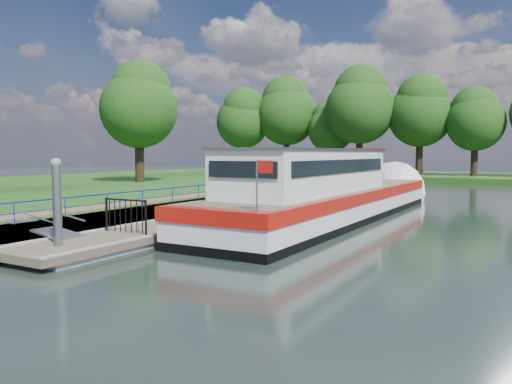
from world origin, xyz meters
The scene contains 16 objects.
ground centered at (0.00, 0.00, 0.00)m, with size 160.00×160.00×0.00m, color black.
riverbank centered at (-18.00, 15.00, 0.39)m, with size 32.00×90.00×0.78m, color #1B4313.
bank_edge centered at (-2.55, 15.00, 0.39)m, with size 1.10×90.00×0.78m, color #473D2D.
footpath centered at (-4.40, 8.00, 0.80)m, with size 1.60×40.00×0.05m, color brown.
carpark centered at (-11.00, 38.00, 0.81)m, with size 14.00×12.00×0.06m, color black.
blue_fence centered at (-2.75, 3.00, 1.31)m, with size 0.04×18.04×0.72m.
pontoon centered at (0.00, 13.00, 0.18)m, with size 2.50×30.00×0.56m.
mooring_piles centered at (0.00, 13.00, 1.28)m, with size 0.30×27.30×3.55m.
gangway centered at (-1.85, 0.50, 0.63)m, with size 2.58×1.00×0.92m.
gate_panel centered at (0.00, 2.20, 1.15)m, with size 1.85×0.05×1.15m.
barge centered at (3.60, 12.28, 1.09)m, with size 4.36×21.15×4.78m.
horizon_trees centered at (-1.61, 48.68, 7.95)m, with size 54.38×10.03×12.87m.
bank_tree_a centered at (-15.99, 20.08, 7.02)m, with size 6.12×6.12×9.72m.
car_a centered at (-6.87, 36.59, 1.43)m, with size 1.41×3.50×1.19m, color #999999.
car_b centered at (-10.11, 36.50, 1.47)m, with size 1.35×3.88×1.28m, color #999999.
car_c centered at (-15.77, 35.46, 1.42)m, with size 1.64×4.03×1.17m, color #999999.
Camera 1 is at (12.09, -9.98, 3.07)m, focal length 35.00 mm.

